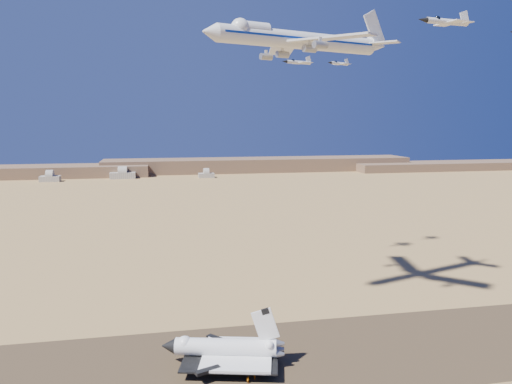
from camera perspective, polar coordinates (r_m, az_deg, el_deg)
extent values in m
plane|color=#A47E49|center=(151.90, -2.89, -18.90)|extent=(1200.00, 1200.00, 0.00)
cube|color=#483524|center=(151.88, -2.89, -18.89)|extent=(600.00, 50.00, 0.06)
cube|color=brown|center=(690.80, 0.38, 3.14)|extent=(420.00, 60.00, 18.00)
cube|color=brown|center=(771.07, 21.72, 2.82)|extent=(300.00, 60.00, 11.00)
cube|color=#A9A396|center=(619.36, -22.47, 1.41)|extent=(22.00, 14.00, 6.50)
cube|color=#A9A396|center=(623.69, -14.98, 1.84)|extent=(30.00, 15.00, 7.50)
cube|color=#A9A396|center=(615.40, -5.70, 1.90)|extent=(19.00, 12.50, 5.50)
cylinder|color=white|center=(148.55, -3.58, -17.28)|extent=(28.65, 11.61, 4.95)
cone|color=black|center=(151.02, -9.93, -16.95)|extent=(4.99, 5.52, 4.70)
sphere|color=white|center=(149.85, -8.15, -16.82)|extent=(4.60, 4.60, 4.60)
cube|color=white|center=(149.12, -2.15, -18.03)|extent=(23.98, 25.27, 0.80)
cube|color=black|center=(149.44, -2.86, -18.15)|extent=(30.85, 26.98, 0.44)
cube|color=white|center=(145.00, 1.08, -14.94)|extent=(8.11, 2.57, 10.18)
cylinder|color=gray|center=(151.84, -8.11, -18.39)|extent=(0.32, 0.32, 2.83)
cylinder|color=black|center=(152.25, -8.10, -18.70)|extent=(1.04, 0.62, 0.97)
cylinder|color=gray|center=(145.91, -1.56, -19.47)|extent=(0.32, 0.32, 2.83)
cylinder|color=black|center=(146.34, -1.56, -19.79)|extent=(1.04, 0.62, 0.97)
cylinder|color=gray|center=(153.78, -1.31, -17.95)|extent=(0.32, 0.32, 2.83)
cylinder|color=black|center=(154.19, -1.31, -18.26)|extent=(1.04, 0.62, 0.97)
cylinder|color=silver|center=(181.64, 5.05, 16.88)|extent=(62.50, 25.38, 6.00)
cone|color=silver|center=(165.12, -5.31, 17.76)|extent=(6.31, 7.15, 6.00)
sphere|color=silver|center=(170.12, -1.82, 18.24)|extent=(6.19, 6.19, 6.19)
cube|color=silver|center=(170.54, 8.56, 17.02)|extent=(26.09, 25.62, 0.66)
cube|color=silver|center=(194.93, 2.94, 15.96)|extent=(13.21, 29.17, 0.66)
cube|color=silver|center=(198.04, 14.53, 16.20)|extent=(11.11, 10.74, 0.47)
cube|color=silver|center=(206.98, 12.11, 15.91)|extent=(7.19, 11.16, 0.47)
cube|color=silver|center=(203.42, 13.35, 17.76)|extent=(10.37, 3.92, 13.40)
cylinder|color=gray|center=(173.15, 6.14, 15.98)|extent=(5.21, 3.77, 2.44)
cylinder|color=gray|center=(165.29, 7.35, 16.34)|extent=(5.21, 3.77, 2.44)
cylinder|color=gray|center=(187.07, 3.03, 15.42)|extent=(5.21, 3.77, 2.44)
cylinder|color=gray|center=(193.25, 1.16, 15.20)|extent=(5.21, 3.77, 2.44)
imported|color=orange|center=(144.71, 0.36, -19.92)|extent=(0.57, 0.74, 1.79)
imported|color=orange|center=(141.29, -0.92, -20.65)|extent=(0.89, 1.04, 1.85)
imported|color=orange|center=(142.73, -0.14, -20.37)|extent=(0.90, 1.10, 1.67)
cylinder|color=silver|center=(146.08, 21.01, 17.70)|extent=(13.00, 3.63, 1.51)
cone|color=black|center=(141.18, 18.54, 18.17)|extent=(2.99, 1.84, 1.40)
sphere|color=black|center=(144.10, 20.01, 18.11)|extent=(1.51, 1.51, 1.51)
cube|color=silver|center=(146.74, 21.34, 17.56)|extent=(5.14, 9.13, 0.27)
cube|color=silver|center=(149.62, 22.62, 17.38)|extent=(3.23, 5.71, 0.22)
cube|color=silver|center=(150.03, 22.72, 17.93)|extent=(3.26, 0.80, 3.65)
cylinder|color=silver|center=(234.20, 4.89, 14.55)|extent=(12.39, 5.34, 1.47)
cone|color=black|center=(230.05, 3.29, 14.68)|extent=(3.01, 2.15, 1.36)
sphere|color=black|center=(232.51, 4.24, 14.74)|extent=(1.47, 1.47, 1.47)
cube|color=silver|center=(234.76, 5.11, 14.48)|extent=(6.11, 9.11, 0.26)
cube|color=silver|center=(237.17, 5.97, 14.46)|extent=(3.83, 5.70, 0.21)
cube|color=silver|center=(237.46, 6.02, 14.80)|extent=(3.09, 1.24, 3.54)
cylinder|color=silver|center=(251.94, 9.53, 14.28)|extent=(10.69, 6.02, 1.31)
cone|color=black|center=(247.16, 8.42, 14.43)|extent=(2.72, 2.15, 1.22)
sphere|color=black|center=(249.99, 9.08, 14.45)|extent=(1.31, 1.31, 1.31)
cube|color=silver|center=(252.59, 9.68, 14.22)|extent=(6.18, 8.16, 0.23)
cube|color=silver|center=(255.31, 10.28, 14.18)|extent=(3.87, 5.11, 0.19)
cube|color=silver|center=(255.59, 10.32, 14.47)|extent=(2.65, 1.43, 3.16)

